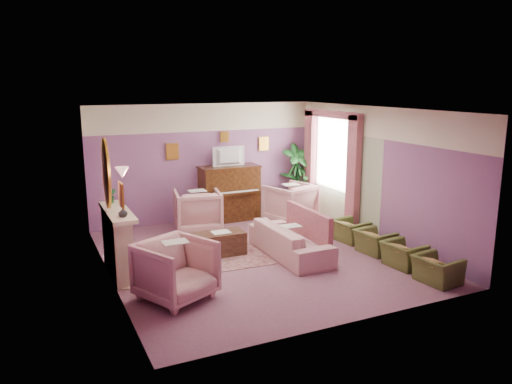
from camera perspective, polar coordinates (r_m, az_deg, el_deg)
name	(u,v)px	position (r m, az deg, el deg)	size (l,w,h in m)	color
floor	(258,256)	(9.69, 0.22, -7.36)	(5.50, 6.00, 0.01)	#81515F
ceiling	(258,110)	(9.13, 0.23, 9.40)	(5.50, 6.00, 0.01)	white
wall_back	(205,163)	(12.05, -5.87, 3.37)	(5.50, 0.02, 2.80)	#724F83
wall_front	(354,226)	(6.80, 11.09, -3.87)	(5.50, 0.02, 2.80)	#724F83
wall_left	(107,200)	(8.54, -16.72, -0.83)	(0.02, 6.00, 2.80)	#724F83
wall_right	(377,174)	(10.75, 13.61, 2.00)	(0.02, 6.00, 2.80)	#724F83
picture_rail_band	(204,117)	(11.92, -5.97, 8.47)	(5.50, 0.01, 0.65)	beige
stripe_panel	(340,179)	(11.83, 9.57, 1.50)	(0.01, 3.00, 2.15)	#A9B68C
fireplace_surround	(117,244)	(8.98, -15.56, -5.76)	(0.30, 1.40, 1.10)	beige
fireplace_inset	(124,252)	(9.04, -14.88, -6.60)	(0.18, 0.72, 0.68)	black
fire_ember	(127,261)	(9.10, -14.56, -7.64)	(0.06, 0.54, 0.10)	#FE2A0B
mantel_shelf	(117,212)	(8.82, -15.58, -2.22)	(0.40, 1.55, 0.07)	beige
hearth	(131,272)	(9.18, -14.12, -8.82)	(0.55, 1.50, 0.02)	beige
mirror_frame	(106,173)	(8.66, -16.75, 2.05)	(0.04, 0.72, 1.20)	gold
mirror_glass	(108,173)	(8.67, -16.59, 2.06)	(0.01, 0.60, 1.06)	white
sconce_shade	(122,172)	(7.62, -15.06, 2.17)	(0.20, 0.20, 0.16)	#FDB8A1
piano	(229,194)	(12.07, -3.05, -0.19)	(1.40, 0.60, 1.30)	#3E210D
piano_keyshelf	(235,194)	(11.74, -2.41, -0.20)	(1.30, 0.12, 0.06)	#3E210D
piano_keys	(235,192)	(11.73, -2.41, -0.01)	(1.20, 0.08, 0.02)	white
piano_top	(229,167)	(11.94, -3.09, 2.90)	(1.45, 0.65, 0.04)	#3E210D
television	(230,155)	(11.85, -3.01, 4.25)	(0.80, 0.12, 0.48)	black
print_back_left	(172,151)	(11.73, -9.54, 4.60)	(0.30, 0.03, 0.38)	gold
print_back_right	(264,144)	(12.55, 0.88, 5.55)	(0.26, 0.03, 0.34)	gold
print_back_mid	(224,137)	(12.11, -3.62, 6.32)	(0.22, 0.03, 0.26)	gold
print_left_wall	(121,195)	(7.32, -15.15, -0.33)	(0.03, 0.28, 0.36)	gold
window_blind	(334,151)	(11.91, 8.86, 4.64)	(0.03, 1.40, 1.80)	silver
curtain_left	(353,174)	(11.19, 11.07, 1.99)	(0.16, 0.34, 2.60)	#9A4E56
curtain_right	(310,163)	(12.70, 6.20, 3.37)	(0.16, 0.34, 2.60)	#9A4E56
pelmet	(332,114)	(11.79, 8.68, 8.77)	(0.16, 2.20, 0.16)	#9A4E56
mantel_plant	(112,196)	(9.32, -16.15, -0.42)	(0.16, 0.16, 0.28)	#164E1A
mantel_vase	(123,212)	(8.32, -14.97, -2.28)	(0.16, 0.16, 0.16)	beige
area_rug	(221,254)	(9.82, -3.98, -7.10)	(2.50, 1.80, 0.01)	#8A5655
coffee_table	(219,244)	(9.73, -4.30, -5.92)	(1.00, 0.50, 0.45)	#422819
table_paper	(221,232)	(9.68, -4.04, -4.59)	(0.35, 0.28, 0.01)	silver
sofa	(290,235)	(9.62, 3.93, -4.90)	(0.70, 2.09, 0.84)	#CF9893
sofa_throw	(308,223)	(9.76, 6.00, -3.59)	(0.11, 1.58, 0.58)	#9A4E56
floral_armchair_left	(198,208)	(11.29, -6.69, -1.85)	(0.99, 0.99, 1.03)	#CF9893
floral_armchair_right	(290,201)	(11.92, 3.95, -1.03)	(0.99, 0.99, 1.03)	#CF9893
floral_armchair_front	(176,267)	(7.80, -9.12, -8.48)	(0.99, 0.99, 1.03)	#CF9893
olive_chair_a	(437,265)	(8.91, 20.02, -7.89)	(0.49, 0.70, 0.60)	#4C5724
olive_chair_b	(404,251)	(9.47, 16.52, -6.45)	(0.49, 0.70, 0.60)	#4C5724
olive_chair_c	(375,238)	(10.06, 13.44, -5.15)	(0.49, 0.70, 0.60)	#4C5724
olive_chair_d	(350,227)	(10.68, 10.72, -3.99)	(0.49, 0.70, 0.60)	#4C5724
side_table	(299,200)	(12.75, 4.92, -0.92)	(0.52, 0.52, 0.70)	beige
side_plant_big	(299,180)	(12.64, 4.96, 1.37)	(0.30, 0.30, 0.34)	#164E1A
side_plant_small	(305,182)	(12.62, 5.66, 1.20)	(0.16, 0.16, 0.28)	#164E1A
palm_pot	(296,205)	(12.94, 4.56, -1.53)	(0.34, 0.34, 0.34)	#AC6A4C
palm_plant	(296,172)	(12.76, 4.63, 2.35)	(0.76, 0.76, 1.44)	#164E1A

